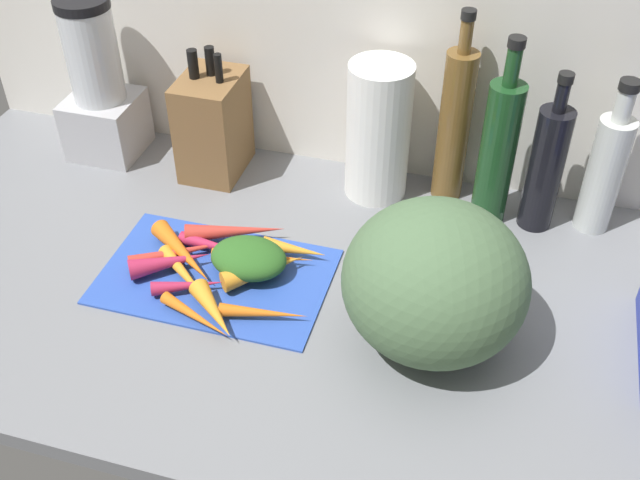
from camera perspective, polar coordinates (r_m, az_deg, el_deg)
The scene contains 25 objects.
ground_plane at distance 127.86cm, azimuth 0.60°, elevation -4.20°, with size 170.00×80.00×3.00cm, color slate.
wall_back at distance 141.60cm, azimuth 5.05°, elevation 15.79°, with size 170.00×3.00×60.00cm, color silver.
cutting_board at distance 129.95cm, azimuth -7.81°, elevation -2.63°, with size 38.21×24.61×0.80cm, color #2D51B7.
carrot_0 at distance 120.55cm, azimuth -4.25°, elevation -5.46°, with size 2.21×2.21×14.01cm, color orange.
carrot_1 at distance 132.89cm, azimuth -10.35°, elevation -0.92°, with size 2.40×2.40×17.93cm, color red.
carrot_2 at distance 130.45cm, azimuth -11.16°, elevation -1.63°, with size 3.55×3.55×13.49cm, color #B2264C.
carrot_3 at distance 131.11cm, azimuth -1.92°, elevation -0.71°, with size 2.75×2.75×11.17cm, color orange.
carrot_4 at distance 130.03cm, azimuth -4.31°, elevation -1.31°, with size 2.48×2.48×17.35cm, color orange.
carrot_5 at distance 120.90cm, azimuth -7.95°, elevation -5.26°, with size 3.36×3.36×12.43cm, color orange.
carrot_6 at distance 133.07cm, azimuth -7.65°, elevation -0.50°, with size 2.39×2.39×14.22cm, color #B2264C.
carrot_7 at distance 135.19cm, azimuth -6.34°, elevation 0.66°, with size 3.38×3.38×17.49cm, color red.
carrot_8 at distance 127.86cm, azimuth -9.88°, elevation -2.80°, with size 2.36×2.36×16.86cm, color orange.
carrot_9 at distance 121.42cm, azimuth -9.30°, elevation -5.64°, with size 2.06×2.06×13.78cm, color orange.
carrot_10 at distance 131.92cm, azimuth -10.21°, elevation -0.96°, with size 3.42×3.42×16.94cm, color orange.
carrot_11 at distance 126.42cm, azimuth -9.80°, elevation -3.37°, with size 2.41×2.41×11.94cm, color #B2264C.
carrot_12 at distance 126.98cm, azimuth -4.25°, elevation -2.22°, with size 3.48×3.48×14.36cm, color orange.
carrot_greens_pile at distance 128.00cm, azimuth -5.31°, elevation -1.28°, with size 12.96×9.97×5.48cm, color #2D6023.
winter_squash at distance 111.98cm, azimuth 8.57°, elevation -3.10°, with size 27.36×27.01×23.79cm, color #4C6B47.
knife_block at distance 150.29cm, azimuth -8.00°, elevation 8.55°, with size 10.97×14.47×25.59cm.
blender_appliance at distance 159.01cm, azimuth -16.17°, elevation 10.75°, with size 13.61×13.61×32.57cm.
paper_towel_roll at distance 141.38cm, azimuth 4.37°, elevation 8.10°, with size 11.80×11.80×26.50cm, color white.
bottle_0 at distance 141.21cm, azimuth 10.02°, elevation 8.53°, with size 5.82×5.82×36.82cm.
bottle_1 at distance 137.00cm, azimuth 13.15°, elevation 6.53°, with size 6.35×6.35×35.41cm.
bottle_2 at distance 138.63cm, azimuth 16.52°, elevation 5.25°, with size 6.14×6.14×30.27cm.
bottle_3 at distance 141.47cm, azimuth 20.54°, elevation 4.90°, with size 6.28×6.28×29.31cm.
Camera 1 is at (24.19, -88.67, 87.39)cm, focal length 42.82 mm.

